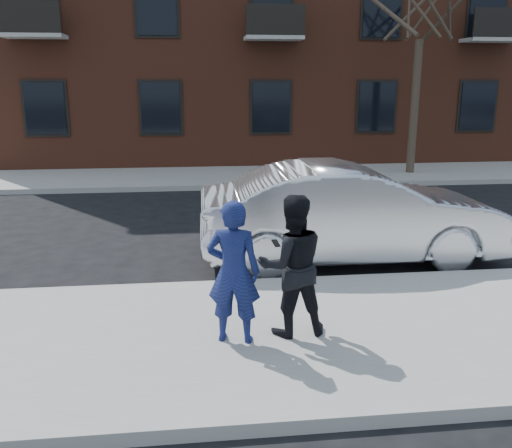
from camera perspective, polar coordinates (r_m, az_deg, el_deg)
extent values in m
plane|color=black|center=(7.35, 15.30, -10.49)|extent=(100.00, 100.00, 0.00)
cube|color=gray|center=(7.11, 16.08, -10.78)|extent=(50.00, 3.50, 0.15)
cube|color=#999691|center=(8.66, 11.58, -5.79)|extent=(50.00, 0.10, 0.15)
cube|color=gray|center=(17.84, 2.00, 5.10)|extent=(50.00, 3.50, 0.15)
cube|color=#999691|center=(16.09, 2.95, 4.02)|extent=(50.00, 0.10, 0.15)
cube|color=brown|center=(24.75, 4.57, 21.53)|extent=(24.00, 10.00, 12.00)
cube|color=black|center=(19.71, -21.31, 11.26)|extent=(1.30, 0.06, 1.70)
cube|color=black|center=(20.18, 12.58, 11.96)|extent=(1.30, 0.06, 1.70)
cube|color=black|center=(19.83, -22.22, 20.50)|extent=(1.30, 0.06, 1.70)
cube|color=black|center=(20.30, 13.12, 21.01)|extent=(1.30, 0.06, 1.70)
cylinder|color=#332A1E|center=(18.58, 16.34, 11.66)|extent=(0.26, 0.26, 4.20)
imported|color=silver|center=(9.50, 9.97, 1.07)|extent=(5.22, 1.84, 1.72)
imported|color=navy|center=(6.15, -2.38, -5.08)|extent=(0.68, 0.53, 1.67)
cube|color=black|center=(6.24, -2.57, -0.91)|extent=(0.10, 0.14, 0.08)
imported|color=black|center=(6.34, 3.79, -4.38)|extent=(0.87, 0.71, 1.69)
cube|color=black|center=(6.40, 2.11, -2.03)|extent=(0.10, 0.15, 0.06)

